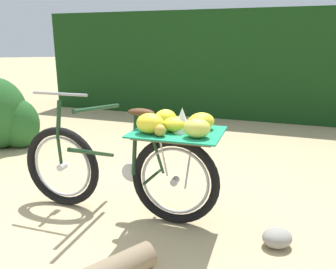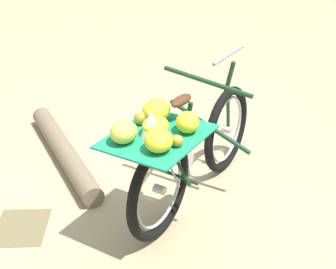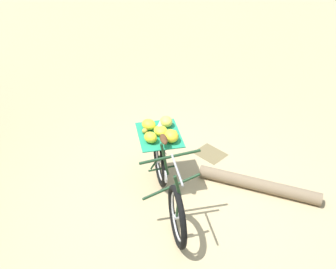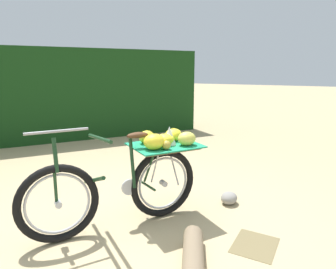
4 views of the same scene
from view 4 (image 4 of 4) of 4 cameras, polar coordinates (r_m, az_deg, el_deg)
ground_plane at (r=3.15m, az=-7.06°, el=-16.89°), size 60.00×60.00×0.00m
foliage_hedge at (r=7.11m, az=-21.52°, el=7.05°), size 6.11×4.63×1.99m
bicycle at (r=2.98m, az=-7.26°, el=-7.86°), size 1.65×1.22×1.03m
path_stone at (r=3.63m, az=11.55°, el=-11.75°), size 0.22×0.19×0.14m
leaf_litter_patch at (r=2.94m, az=16.22°, el=-19.54°), size 0.44×0.36×0.01m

